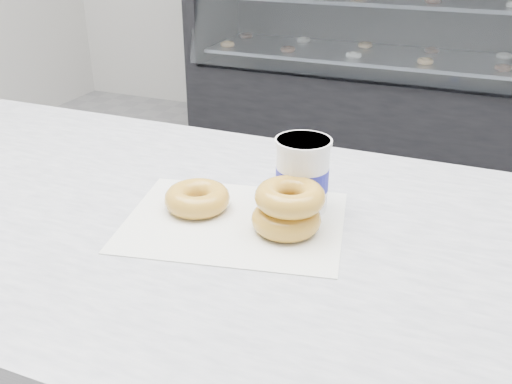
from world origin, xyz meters
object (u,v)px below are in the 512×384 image
display_case (392,71)px  coffee_cup (302,174)px  donut_stack (288,208)px  donut_single (197,198)px

display_case → coffee_cup: bearing=-84.0°
donut_stack → donut_single: bearing=176.6°
donut_single → coffee_cup: size_ratio=0.88×
display_case → donut_stack: 2.76m
display_case → donut_single: (0.12, -2.70, 0.43)m
display_case → donut_stack: display_case is taller
donut_single → donut_stack: size_ratio=0.74×
coffee_cup → donut_single: bearing=-140.9°
donut_single → donut_stack: donut_stack is taller
display_case → donut_single: size_ratio=22.34×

